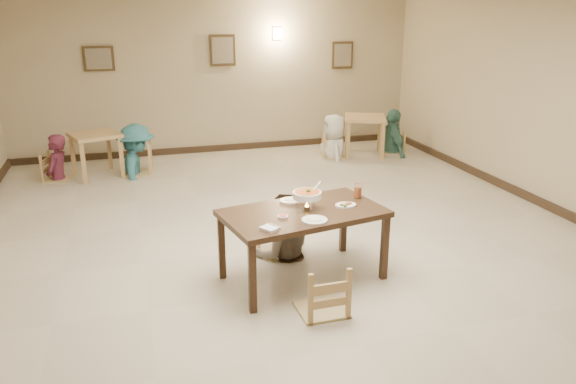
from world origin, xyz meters
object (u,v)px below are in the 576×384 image
object	(u,v)px
chair_far	(278,218)
main_diner	(283,194)
main_table	(303,218)
curry_warmer	(307,195)
bg_chair_rr	(393,131)
drink_glass	(358,191)
bg_chair_rl	(334,134)
bg_diner_a	(53,135)
bg_diner_d	(394,109)
bg_diner_b	(134,124)
bg_chair_ll	(55,155)
bg_table_left	(95,141)
bg_chair_lr	(136,144)
bg_diner_c	(335,114)
bg_table_right	(365,123)
chair_near	(322,265)

from	to	relation	value
chair_far	main_diner	bearing A→B (deg)	-75.58
main_diner	main_table	bearing A→B (deg)	97.22
curry_warmer	bg_chair_rr	distance (m)	5.81
main_table	drink_glass	world-z (taller)	drink_glass
main_table	bg_chair_rl	xyz separation A→B (m)	(2.14, 4.70, -0.24)
bg_diner_a	bg_diner_d	xyz separation A→B (m)	(6.31, 0.10, 0.09)
bg_diner_a	curry_warmer	bearing A→B (deg)	50.52
bg_diner_a	bg_diner_d	world-z (taller)	bg_diner_d
bg_chair_rl	bg_chair_rr	distance (m)	1.27
bg_diner_b	bg_diner_d	bearing A→B (deg)	-85.74
bg_chair_ll	main_table	bearing A→B (deg)	-133.61
drink_glass	bg_diner_a	size ratio (longest dim) A/B	0.10
bg_table_left	bg_chair_ll	distance (m)	0.68
bg_chair_lr	bg_diner_c	distance (m)	3.73
curry_warmer	bg_table_right	xyz separation A→B (m)	(2.73, 4.67, -0.30)
chair_near	bg_diner_b	xyz separation A→B (m)	(-1.54, 5.35, 0.40)
bg_chair_lr	main_diner	bearing A→B (deg)	26.13
main_diner	bg_chair_rl	world-z (taller)	main_diner
bg_diner_a	bg_diner_b	bearing A→B (deg)	107.93
bg_chair_rr	bg_diner_d	distance (m)	0.45
chair_far	bg_diner_d	xyz separation A→B (m)	(3.50, 4.01, 0.44)
drink_glass	bg_diner_b	size ratio (longest dim) A/B	0.09
bg_chair_ll	bg_chair_rr	size ratio (longest dim) A/B	1.02
main_table	drink_glass	xyz separation A→B (m)	(0.71, 0.22, 0.16)
bg_diner_c	bg_diner_d	distance (m)	1.28
chair_near	bg_diner_c	bearing A→B (deg)	-112.83
chair_far	bg_diner_d	bearing A→B (deg)	35.27
chair_far	chair_near	world-z (taller)	chair_near
bg_chair_lr	bg_chair_rl	xyz separation A→B (m)	(3.72, 0.07, -0.08)
bg_chair_lr	bg_diner_b	size ratio (longest dim) A/B	0.61
bg_table_left	main_diner	bearing A→B (deg)	-61.39
main_diner	bg_chair_rr	world-z (taller)	main_diner
curry_warmer	main_table	bearing A→B (deg)	-149.54
chair_far	curry_warmer	bearing A→B (deg)	-93.17
bg_table_right	curry_warmer	bearing A→B (deg)	-120.32
bg_chair_lr	bg_diner_d	xyz separation A→B (m)	(4.99, 0.10, 0.35)
chair_far	drink_glass	size ratio (longest dim) A/B	5.36
bg_diner_a	bg_chair_lr	bearing A→B (deg)	107.93
bg_diner_a	bg_chair_rr	bearing A→B (deg)	108.85
main_table	bg_chair_rl	distance (m)	5.17
bg_diner_b	curry_warmer	bearing A→B (deg)	-157.46
chair_far	bg_diner_b	bearing A→B (deg)	97.27
bg_table_left	bg_chair_rr	distance (m)	5.66
chair_far	main_diner	size ratio (longest dim) A/B	0.58
chair_far	bg_chair_ll	world-z (taller)	bg_chair_ll
curry_warmer	bg_diner_a	world-z (taller)	bg_diner_a
bg_chair_ll	bg_diner_c	bearing A→B (deg)	-74.83
bg_chair_rr	bg_diner_c	world-z (taller)	bg_diner_c
main_table	bg_diner_c	world-z (taller)	bg_diner_c
bg_diner_a	bg_table_left	bearing A→B (deg)	111.30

